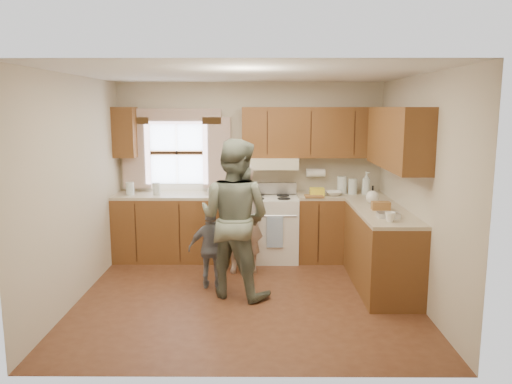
{
  "coord_description": "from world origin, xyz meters",
  "views": [
    {
      "loc": [
        0.13,
        -5.46,
        2.15
      ],
      "look_at": [
        0.1,
        0.4,
        1.15
      ],
      "focal_mm": 35.0,
      "sensor_mm": 36.0,
      "label": 1
    }
  ],
  "objects_px": {
    "stove": "(270,227)",
    "woman_left": "(243,218)",
    "child": "(212,249)",
    "woman_right": "(235,218)"
  },
  "relations": [
    {
      "from": "stove",
      "to": "woman_right",
      "type": "bearing_deg",
      "value": -107.87
    },
    {
      "from": "child",
      "to": "woman_left",
      "type": "bearing_deg",
      "value": -125.26
    },
    {
      "from": "woman_left",
      "to": "woman_right",
      "type": "bearing_deg",
      "value": 78.92
    },
    {
      "from": "stove",
      "to": "woman_left",
      "type": "bearing_deg",
      "value": -122.85
    },
    {
      "from": "stove",
      "to": "woman_left",
      "type": "relative_size",
      "value": 0.73
    },
    {
      "from": "stove",
      "to": "woman_right",
      "type": "height_order",
      "value": "woman_right"
    },
    {
      "from": "stove",
      "to": "woman_right",
      "type": "distance_m",
      "value": 1.5
    },
    {
      "from": "stove",
      "to": "child",
      "type": "height_order",
      "value": "stove"
    },
    {
      "from": "woman_right",
      "to": "stove",
      "type": "bearing_deg",
      "value": -82.77
    },
    {
      "from": "stove",
      "to": "woman_left",
      "type": "xyz_separation_m",
      "value": [
        -0.38,
        -0.59,
        0.27
      ]
    }
  ]
}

